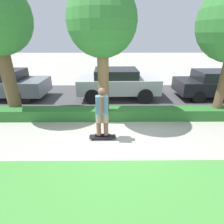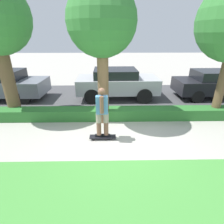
{
  "view_description": "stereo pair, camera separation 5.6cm",
  "coord_description": "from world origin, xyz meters",
  "px_view_note": "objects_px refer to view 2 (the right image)",
  "views": [
    {
      "loc": [
        -0.25,
        -4.76,
        3.11
      ],
      "look_at": [
        -0.21,
        0.6,
        0.73
      ],
      "focal_mm": 28.0,
      "sensor_mm": 36.0,
      "label": 1
    },
    {
      "loc": [
        -0.31,
        -4.76,
        3.11
      ],
      "look_at": [
        -0.21,
        0.6,
        0.73
      ],
      "focal_mm": 28.0,
      "sensor_mm": 36.0,
      "label": 2
    }
  ],
  "objects_px": {
    "parked_car_front": "(3,84)",
    "parked_car_middle": "(117,83)",
    "skateboard": "(103,137)",
    "skater_person": "(102,112)",
    "tree_mid": "(102,24)",
    "parked_car_rear": "(217,84)"
  },
  "relations": [
    {
      "from": "tree_mid",
      "to": "parked_car_rear",
      "type": "height_order",
      "value": "tree_mid"
    },
    {
      "from": "skateboard",
      "to": "parked_car_front",
      "type": "xyz_separation_m",
      "value": [
        -5.26,
        4.04,
        0.7
      ]
    },
    {
      "from": "skater_person",
      "to": "tree_mid",
      "type": "height_order",
      "value": "tree_mid"
    },
    {
      "from": "parked_car_front",
      "to": "parked_car_rear",
      "type": "xyz_separation_m",
      "value": [
        11.2,
        0.01,
        -0.02
      ]
    },
    {
      "from": "parked_car_front",
      "to": "parked_car_middle",
      "type": "distance_m",
      "value": 5.91
    },
    {
      "from": "tree_mid",
      "to": "parked_car_middle",
      "type": "height_order",
      "value": "tree_mid"
    },
    {
      "from": "parked_car_middle",
      "to": "parked_car_rear",
      "type": "relative_size",
      "value": 0.94
    },
    {
      "from": "tree_mid",
      "to": "parked_car_rear",
      "type": "relative_size",
      "value": 1.05
    },
    {
      "from": "parked_car_front",
      "to": "parked_car_rear",
      "type": "distance_m",
      "value": 11.2
    },
    {
      "from": "skater_person",
      "to": "skateboard",
      "type": "bearing_deg",
      "value": -176.42
    },
    {
      "from": "skateboard",
      "to": "parked_car_front",
      "type": "height_order",
      "value": "parked_car_front"
    },
    {
      "from": "parked_car_rear",
      "to": "tree_mid",
      "type": "bearing_deg",
      "value": -155.81
    },
    {
      "from": "tree_mid",
      "to": "parked_car_front",
      "type": "distance_m",
      "value": 6.51
    },
    {
      "from": "parked_car_rear",
      "to": "parked_car_front",
      "type": "bearing_deg",
      "value": 179.21
    },
    {
      "from": "skateboard",
      "to": "parked_car_middle",
      "type": "bearing_deg",
      "value": 80.95
    },
    {
      "from": "skateboard",
      "to": "skater_person",
      "type": "height_order",
      "value": "skater_person"
    },
    {
      "from": "parked_car_middle",
      "to": "tree_mid",
      "type": "bearing_deg",
      "value": -104.19
    },
    {
      "from": "tree_mid",
      "to": "skater_person",
      "type": "bearing_deg",
      "value": -90.28
    },
    {
      "from": "tree_mid",
      "to": "parked_car_rear",
      "type": "xyz_separation_m",
      "value": [
        5.93,
        2.77,
        -2.67
      ]
    },
    {
      "from": "skater_person",
      "to": "parked_car_rear",
      "type": "relative_size",
      "value": 0.37
    },
    {
      "from": "parked_car_front",
      "to": "skateboard",
      "type": "bearing_deg",
      "value": -35.84
    },
    {
      "from": "parked_car_front",
      "to": "tree_mid",
      "type": "bearing_deg",
      "value": -25.95
    }
  ]
}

